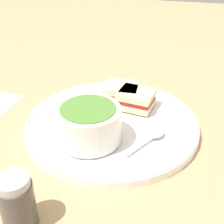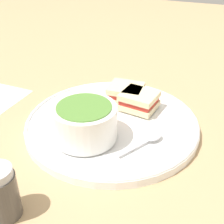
{
  "view_description": "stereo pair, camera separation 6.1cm",
  "coord_description": "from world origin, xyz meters",
  "px_view_note": "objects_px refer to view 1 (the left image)",
  "views": [
    {
      "loc": [
        -0.5,
        -0.12,
        0.36
      ],
      "look_at": [
        0.0,
        0.0,
        0.04
      ],
      "focal_mm": 50.0,
      "sensor_mm": 36.0,
      "label": 1
    },
    {
      "loc": [
        -0.49,
        -0.18,
        0.36
      ],
      "look_at": [
        0.0,
        0.0,
        0.04
      ],
      "focal_mm": 50.0,
      "sensor_mm": 36.0,
      "label": 2
    }
  ],
  "objects_px": {
    "sandwich_half_near": "(136,99)",
    "salt_shaker": "(17,202)",
    "soup_bowl": "(89,123)",
    "sandwich_half_far": "(121,92)",
    "spoon": "(154,135)"
  },
  "relations": [
    {
      "from": "sandwich_half_near",
      "to": "salt_shaker",
      "type": "relative_size",
      "value": 0.97
    },
    {
      "from": "soup_bowl",
      "to": "sandwich_half_far",
      "type": "distance_m",
      "value": 0.16
    },
    {
      "from": "soup_bowl",
      "to": "sandwich_half_near",
      "type": "height_order",
      "value": "soup_bowl"
    },
    {
      "from": "sandwich_half_far",
      "to": "salt_shaker",
      "type": "xyz_separation_m",
      "value": [
        -0.34,
        0.06,
        0.0
      ]
    },
    {
      "from": "spoon",
      "to": "sandwich_half_far",
      "type": "relative_size",
      "value": 1.27
    },
    {
      "from": "soup_bowl",
      "to": "sandwich_half_far",
      "type": "bearing_deg",
      "value": -8.58
    },
    {
      "from": "sandwich_half_far",
      "to": "salt_shaker",
      "type": "relative_size",
      "value": 0.89
    },
    {
      "from": "sandwich_half_near",
      "to": "salt_shaker",
      "type": "xyz_separation_m",
      "value": [
        -0.32,
        0.1,
        0.0
      ]
    },
    {
      "from": "soup_bowl",
      "to": "salt_shaker",
      "type": "bearing_deg",
      "value": 167.62
    },
    {
      "from": "sandwich_half_near",
      "to": "salt_shaker",
      "type": "bearing_deg",
      "value": 162.21
    },
    {
      "from": "soup_bowl",
      "to": "sandwich_half_near",
      "type": "xyz_separation_m",
      "value": [
        0.13,
        -0.06,
        -0.02
      ]
    },
    {
      "from": "soup_bowl",
      "to": "salt_shaker",
      "type": "xyz_separation_m",
      "value": [
        -0.18,
        0.04,
        -0.01
      ]
    },
    {
      "from": "spoon",
      "to": "salt_shaker",
      "type": "distance_m",
      "value": 0.27
    },
    {
      "from": "spoon",
      "to": "sandwich_half_near",
      "type": "bearing_deg",
      "value": 57.83
    },
    {
      "from": "soup_bowl",
      "to": "spoon",
      "type": "height_order",
      "value": "soup_bowl"
    }
  ]
}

